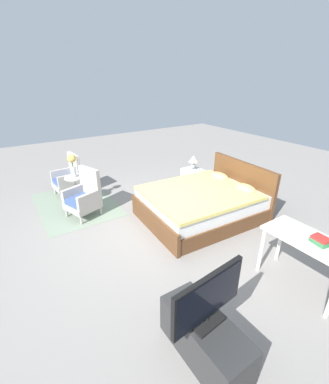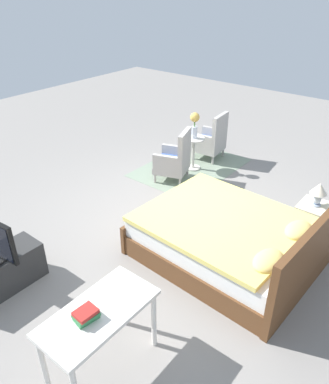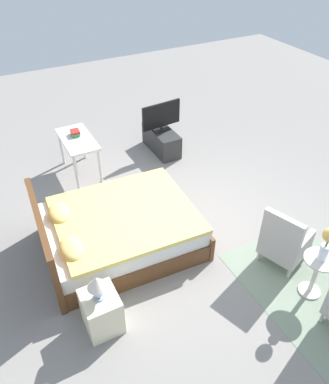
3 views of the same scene
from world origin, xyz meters
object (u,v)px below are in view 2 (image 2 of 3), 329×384
flower_vase (195,123)px  nightstand (312,221)px  armchair_by_window_right (175,160)px  vanity_desk (99,320)px  bed (229,240)px  armchair_by_window_left (211,140)px  book_stack (86,315)px  tv_stand (0,273)px  table_lamp (319,191)px  side_table (193,150)px

flower_vase → nightstand: bearing=72.9°
armchair_by_window_right → vanity_desk: 3.81m
bed → armchair_by_window_left: (-2.49, -1.86, 0.08)m
armchair_by_window_right → book_stack: (3.49, 1.74, 0.39)m
tv_stand → nightstand: bearing=143.0°
bed → book_stack: 2.22m
armchair_by_window_left → tv_stand: (4.58, 0.09, -0.16)m
flower_vase → table_lamp: flower_vase is taller
nightstand → table_lamp: bearing=90.0°
bed → flower_vase: 2.73m
armchair_by_window_right → nightstand: bearing=85.5°
flower_vase → tv_stand: (3.98, 0.09, -0.68)m
armchair_by_window_left → flower_vase: flower_vase is taller
armchair_by_window_right → tv_stand: bearing=1.5°
book_stack → flower_vase: bearing=-156.8°
table_lamp → armchair_by_window_left: bearing=-118.7°
armchair_by_window_right → side_table: size_ratio=1.50×
side_table → nightstand: bearing=72.9°
nightstand → table_lamp: 0.48m
flower_vase → book_stack: flower_vase is taller
side_table → table_lamp: 2.65m
tv_stand → book_stack: book_stack is taller
table_lamp → tv_stand: bearing=-37.0°
armchair_by_window_right → nightstand: 2.52m
armchair_by_window_left → armchair_by_window_right: 1.17m
bed → table_lamp: bed is taller
nightstand → vanity_desk: 3.28m
book_stack → armchair_by_window_left: bearing=-159.5°
armchair_by_window_right → vanity_desk: (3.37, 1.75, 0.23)m
nightstand → bed: bearing=-29.9°
bed → flower_vase: size_ratio=4.62×
flower_vase → armchair_by_window_left: bearing=179.6°
tv_stand → bed: bearing=139.6°
table_lamp → book_stack: (3.29, -0.77, 0.03)m
table_lamp → tv_stand: 4.05m
nightstand → vanity_desk: vanity_desk is taller
book_stack → table_lamp: bearing=166.9°
armchair_by_window_right → flower_vase: 0.78m
side_table → table_lamp: bearing=72.9°
armchair_by_window_right → vanity_desk: bearing=27.5°
table_lamp → tv_stand: size_ratio=0.34×
vanity_desk → tv_stand: bearing=-88.9°
armchair_by_window_right → table_lamp: armchair_by_window_right is taller
bed → vanity_desk: size_ratio=2.12×
side_table → bed: bearing=44.5°
flower_vase → table_lamp: size_ratio=1.45×
bed → side_table: bearing=-135.5°
bed → vanity_desk: bearing=-3.0°
tv_stand → book_stack: (0.09, 1.65, 0.54)m
tv_stand → vanity_desk: size_ratio=0.92×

